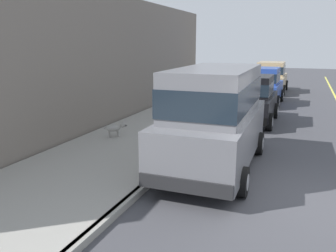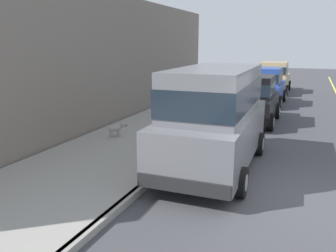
{
  "view_description": "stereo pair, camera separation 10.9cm",
  "coord_description": "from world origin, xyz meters",
  "px_view_note": "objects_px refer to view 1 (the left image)",
  "views": [
    {
      "loc": [
        -0.18,
        -6.97,
        3.09
      ],
      "look_at": [
        -3.6,
        1.69,
        0.85
      ],
      "focal_mm": 36.95,
      "sensor_mm": 36.0,
      "label": 1
    },
    {
      "loc": [
        -0.08,
        -6.93,
        3.09
      ],
      "look_at": [
        -3.6,
        1.69,
        0.85
      ],
      "focal_mm": 36.95,
      "sensor_mm": 36.0,
      "label": 2
    }
  ],
  "objects_px": {
    "car_blue_hatchback": "(263,85)",
    "car_tan_sedan": "(271,77)",
    "car_black_hatchback": "(251,98)",
    "car_grey_van": "(215,114)",
    "dog_grey": "(116,128)"
  },
  "relations": [
    {
      "from": "car_tan_sedan",
      "to": "dog_grey",
      "type": "xyz_separation_m",
      "value": [
        -3.48,
        -13.79,
        -0.55
      ]
    },
    {
      "from": "car_black_hatchback",
      "to": "car_blue_hatchback",
      "type": "distance_m",
      "value": 4.62
    },
    {
      "from": "car_grey_van",
      "to": "car_tan_sedan",
      "type": "distance_m",
      "value": 15.02
    },
    {
      "from": "car_tan_sedan",
      "to": "car_grey_van",
      "type": "bearing_deg",
      "value": -89.78
    },
    {
      "from": "car_grey_van",
      "to": "car_black_hatchback",
      "type": "bearing_deg",
      "value": 89.24
    },
    {
      "from": "car_blue_hatchback",
      "to": "car_tan_sedan",
      "type": "bearing_deg",
      "value": 90.62
    },
    {
      "from": "car_black_hatchback",
      "to": "car_blue_hatchback",
      "type": "relative_size",
      "value": 0.99
    },
    {
      "from": "car_grey_van",
      "to": "car_blue_hatchback",
      "type": "relative_size",
      "value": 1.29
    },
    {
      "from": "car_tan_sedan",
      "to": "car_blue_hatchback",
      "type": "bearing_deg",
      "value": -89.38
    },
    {
      "from": "car_black_hatchback",
      "to": "car_blue_hatchback",
      "type": "bearing_deg",
      "value": 90.99
    },
    {
      "from": "car_grey_van",
      "to": "car_tan_sedan",
      "type": "relative_size",
      "value": 1.07
    },
    {
      "from": "car_blue_hatchback",
      "to": "car_tan_sedan",
      "type": "height_order",
      "value": "car_tan_sedan"
    },
    {
      "from": "car_black_hatchback",
      "to": "car_tan_sedan",
      "type": "xyz_separation_m",
      "value": [
        -0.13,
        9.49,
        0.01
      ]
    },
    {
      "from": "car_grey_van",
      "to": "dog_grey",
      "type": "height_order",
      "value": "car_grey_van"
    },
    {
      "from": "car_blue_hatchback",
      "to": "car_tan_sedan",
      "type": "distance_m",
      "value": 4.88
    }
  ]
}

